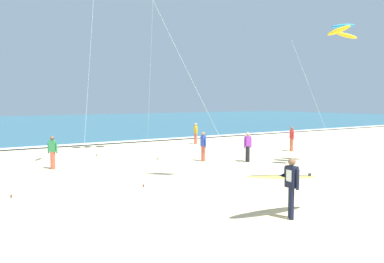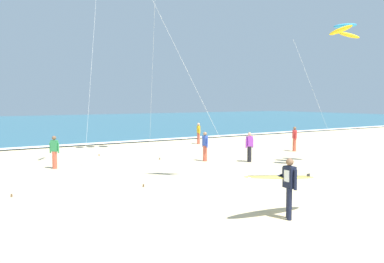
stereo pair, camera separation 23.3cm
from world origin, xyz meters
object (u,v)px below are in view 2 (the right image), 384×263
object	(u,v)px
kite_arc_cobalt_near	(345,31)
bystander_green_top	(54,152)
bystander_yellow_top	(199,133)
bystander_blue_top	(205,146)
surfer_lead	(285,181)
bystander_red_top	(294,139)
bystander_purple_top	(249,147)

from	to	relation	value
kite_arc_cobalt_near	bystander_green_top	xyz separation A→B (m)	(-12.03, 7.20, -5.83)
bystander_green_top	bystander_yellow_top	world-z (taller)	same
kite_arc_cobalt_near	bystander_green_top	distance (m)	15.19
kite_arc_cobalt_near	bystander_blue_top	world-z (taller)	kite_arc_cobalt_near
surfer_lead	bystander_red_top	bearing A→B (deg)	41.58
bystander_yellow_top	bystander_blue_top	distance (m)	8.72
bystander_purple_top	bystander_red_top	distance (m)	5.78
surfer_lead	kite_arc_cobalt_near	xyz separation A→B (m)	(8.87, 4.72, 5.60)
surfer_lead	kite_arc_cobalt_near	size ratio (longest dim) A/B	0.37
bystander_purple_top	surfer_lead	bearing A→B (deg)	-125.97
surfer_lead	bystander_blue_top	bearing A→B (deg)	66.68
surfer_lead	bystander_yellow_top	world-z (taller)	surfer_lead
surfer_lead	bystander_green_top	xyz separation A→B (m)	(-3.17, 11.92, -0.24)
surfer_lead	bystander_green_top	bearing A→B (deg)	104.88
bystander_purple_top	bystander_blue_top	world-z (taller)	same
surfer_lead	bystander_yellow_top	distance (m)	19.48
bystander_red_top	bystander_blue_top	world-z (taller)	same
bystander_green_top	bystander_purple_top	distance (m)	9.91
bystander_blue_top	bystander_yellow_top	bearing A→B (deg)	57.99
surfer_lead	bystander_green_top	distance (m)	12.33
kite_arc_cobalt_near	bystander_red_top	bearing A→B (deg)	64.01
kite_arc_cobalt_near	bystander_red_top	world-z (taller)	kite_arc_cobalt_near
surfer_lead	bystander_purple_top	size ratio (longest dim) A/B	1.64
bystander_yellow_top	bystander_red_top	bearing A→B (deg)	-69.33
bystander_red_top	bystander_purple_top	bearing A→B (deg)	-161.18
bystander_green_top	bystander_red_top	world-z (taller)	same
bystander_purple_top	bystander_yellow_top	bearing A→B (deg)	72.53
bystander_green_top	bystander_red_top	xyz separation A→B (m)	(14.73, -1.65, 0.00)
bystander_blue_top	surfer_lead	bearing A→B (deg)	-113.32
kite_arc_cobalt_near	bystander_purple_top	distance (m)	7.43
bystander_yellow_top	bystander_blue_top	xyz separation A→B (m)	(-4.62, -7.39, 0.00)
bystander_red_top	bystander_yellow_top	size ratio (longest dim) A/B	1.00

